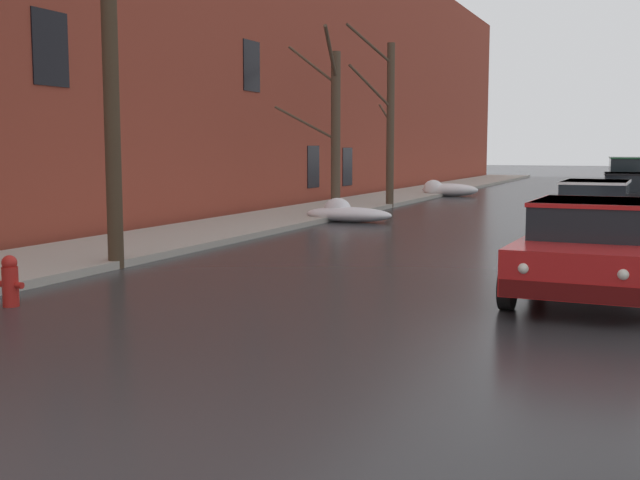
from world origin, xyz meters
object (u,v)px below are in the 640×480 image
object	(u,v)px
fire_hydrant	(10,281)
bare_tree_mid_block	(334,130)
bare_tree_far_down_block	(389,120)
sedan_black_parked_kerbside_mid	(629,195)
sedan_darkblue_queued_behind_truck	(635,179)
sedan_red_approaching_near_lane	(590,247)
sedan_white_parked_kerbside_close	(594,210)
suv_green_parked_far_down_block	(631,179)
bare_tree_second_along_sidewalk	(112,49)

from	to	relation	value
fire_hydrant	bare_tree_mid_block	bearing A→B (deg)	93.61
bare_tree_far_down_block	sedan_black_parked_kerbside_mid	xyz separation A→B (m)	(8.26, -2.11, -2.41)
sedan_black_parked_kerbside_mid	sedan_darkblue_queued_behind_truck	size ratio (longest dim) A/B	1.00
sedan_red_approaching_near_lane	sedan_white_parked_kerbside_close	bearing A→B (deg)	93.63
sedan_white_parked_kerbside_close	sedan_red_approaching_near_lane	bearing A→B (deg)	-86.37
sedan_white_parked_kerbside_close	sedan_darkblue_queued_behind_truck	size ratio (longest dim) A/B	1.05
sedan_red_approaching_near_lane	sedan_darkblue_queued_behind_truck	xyz separation A→B (m)	(-0.12, 27.24, -0.00)
bare_tree_mid_block	suv_green_parked_far_down_block	world-z (taller)	bare_tree_mid_block
sedan_black_parked_kerbside_mid	suv_green_parked_far_down_block	xyz separation A→B (m)	(-0.18, 7.60, 0.24)
bare_tree_mid_block	bare_tree_far_down_block	distance (m)	5.35
suv_green_parked_far_down_block	bare_tree_far_down_block	bearing A→B (deg)	-145.81
bare_tree_second_along_sidewalk	sedan_white_parked_kerbside_close	distance (m)	11.13
fire_hydrant	sedan_darkblue_queued_behind_truck	bearing A→B (deg)	76.98
sedan_white_parked_kerbside_close	bare_tree_far_down_block	bearing A→B (deg)	132.14
suv_green_parked_far_down_block	sedan_darkblue_queued_behind_truck	world-z (taller)	suv_green_parked_far_down_block
sedan_red_approaching_near_lane	sedan_white_parked_kerbside_close	distance (m)	7.30
sedan_darkblue_queued_behind_truck	fire_hydrant	distance (m)	31.72
suv_green_parked_far_down_block	fire_hydrant	xyz separation A→B (m)	(-7.16, -24.96, -0.63)
sedan_white_parked_kerbside_close	bare_tree_second_along_sidewalk	bearing A→B (deg)	-135.74
sedan_red_approaching_near_lane	sedan_white_parked_kerbside_close	size ratio (longest dim) A/B	0.92
bare_tree_far_down_block	suv_green_parked_far_down_block	bearing A→B (deg)	34.19
bare_tree_far_down_block	fire_hydrant	xyz separation A→B (m)	(0.91, -19.48, -2.81)
fire_hydrant	suv_green_parked_far_down_block	bearing A→B (deg)	73.99
bare_tree_mid_block	fire_hydrant	world-z (taller)	bare_tree_mid_block
sedan_black_parked_kerbside_mid	suv_green_parked_far_down_block	distance (m)	7.60
fire_hydrant	sedan_red_approaching_near_lane	bearing A→B (deg)	26.76
bare_tree_second_along_sidewalk	sedan_darkblue_queued_behind_truck	world-z (taller)	bare_tree_second_along_sidewalk
bare_tree_second_along_sidewalk	sedan_white_parked_kerbside_close	size ratio (longest dim) A/B	1.70
suv_green_parked_far_down_block	sedan_red_approaching_near_lane	bearing A→B (deg)	-89.73
sedan_red_approaching_near_lane	sedan_white_parked_kerbside_close	xyz separation A→B (m)	(-0.46, 7.28, 0.00)
sedan_black_parked_kerbside_mid	sedan_white_parked_kerbside_close	bearing A→B (deg)	-94.82
bare_tree_far_down_block	suv_green_parked_far_down_block	size ratio (longest dim) A/B	1.41
sedan_red_approaching_near_lane	bare_tree_mid_block	bearing A→B (deg)	127.88
sedan_white_parked_kerbside_close	suv_green_parked_far_down_block	size ratio (longest dim) A/B	0.96
suv_green_parked_far_down_block	fire_hydrant	size ratio (longest dim) A/B	6.34
bare_tree_mid_block	fire_hydrant	size ratio (longest dim) A/B	7.85
sedan_red_approaching_near_lane	sedan_darkblue_queued_behind_truck	world-z (taller)	same
bare_tree_second_along_sidewalk	sedan_red_approaching_near_lane	bearing A→B (deg)	1.16
bare_tree_far_down_block	suv_green_parked_far_down_block	world-z (taller)	bare_tree_far_down_block
bare_tree_second_along_sidewalk	fire_hydrant	size ratio (longest dim) A/B	10.38
bare_tree_far_down_block	bare_tree_second_along_sidewalk	bearing A→B (deg)	-89.74
sedan_white_parked_kerbside_close	suv_green_parked_far_down_block	distance (m)	14.02
bare_tree_second_along_sidewalk	bare_tree_mid_block	world-z (taller)	bare_tree_second_along_sidewalk
sedan_red_approaching_near_lane	fire_hydrant	size ratio (longest dim) A/B	5.64
fire_hydrant	sedan_black_parked_kerbside_mid	bearing A→B (deg)	67.08
bare_tree_second_along_sidewalk	sedan_black_parked_kerbside_mid	bearing A→B (deg)	59.44
sedan_red_approaching_near_lane	fire_hydrant	bearing A→B (deg)	-153.24
suv_green_parked_far_down_block	bare_tree_mid_block	bearing A→B (deg)	-126.69
sedan_white_parked_kerbside_close	sedan_black_parked_kerbside_mid	world-z (taller)	same
sedan_white_parked_kerbside_close	suv_green_parked_far_down_block	xyz separation A→B (m)	(0.36, 14.01, 0.24)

